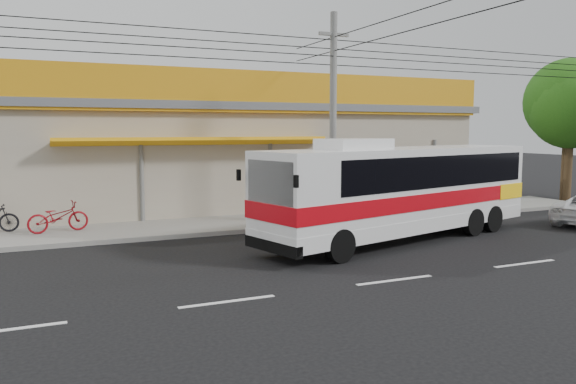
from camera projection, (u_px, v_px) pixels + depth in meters
name	position (u px, v px, depth m)	size (l,w,h in m)	color
ground	(341.00, 258.00, 15.12)	(120.00, 120.00, 0.00)	black
sidewalk	(261.00, 222.00, 20.56)	(30.00, 3.20, 0.15)	gray
lane_markings	(395.00, 280.00, 12.84)	(50.00, 0.12, 0.01)	silver
storefront_building	(217.00, 155.00, 25.35)	(22.60, 9.20, 5.70)	#A09481
coach_bus	(406.00, 186.00, 17.48)	(10.56, 4.80, 3.19)	silver
motorbike_red	(58.00, 217.00, 18.06)	(0.65, 1.87, 0.98)	maroon
utility_pole	(334.00, 51.00, 19.06)	(34.00, 14.00, 7.40)	slate
tree_near	(572.00, 105.00, 26.74)	(4.13, 4.13, 6.84)	#372416
tree_far	(574.00, 111.00, 26.42)	(3.87, 3.87, 6.42)	#372416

